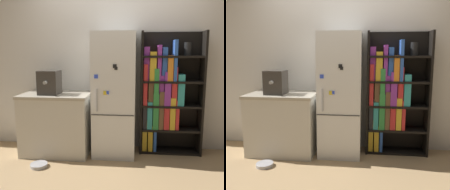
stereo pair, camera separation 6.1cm
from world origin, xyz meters
The scene contains 7 objects.
ground_plane centered at (0.00, 0.00, 0.00)m, with size 16.00×16.00×0.00m, color tan.
wall_back centered at (0.00, 0.47, 1.30)m, with size 8.00×0.05×2.60m.
refrigerator centered at (0.00, 0.17, 0.86)m, with size 0.58×0.59×1.72m.
bookshelf centered at (0.70, 0.32, 0.85)m, with size 0.87×0.31×1.74m.
kitchen_counter centered at (-0.83, 0.13, 0.44)m, with size 0.96×0.67×0.87m.
espresso_machine centered at (-0.91, 0.07, 1.04)m, with size 0.27×0.34×0.33m.
pet_bowl centered at (-0.92, -0.40, 0.03)m, with size 0.22×0.22×0.04m.
Camera 2 is at (0.39, -3.27, 1.44)m, focal length 40.00 mm.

